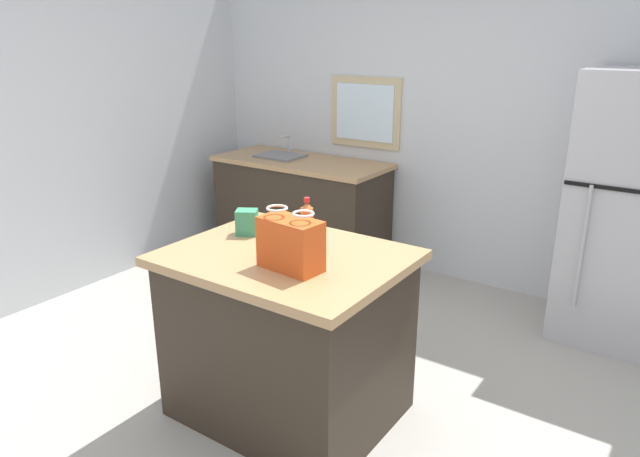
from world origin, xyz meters
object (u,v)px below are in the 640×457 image
object	(u,v)px
kitchen_island	(288,334)
small_box	(247,222)
bottle	(307,226)
refrigerator	(632,212)
shopping_bag	(291,244)

from	to	relation	value
kitchen_island	small_box	xyz separation A→B (m)	(-0.36, 0.11, 0.53)
kitchen_island	small_box	world-z (taller)	small_box
bottle	small_box	bearing A→B (deg)	-179.73
refrigerator	bottle	xyz separation A→B (m)	(-1.27, -1.80, 0.16)
kitchen_island	shopping_bag	size ratio (longest dim) A/B	3.70
refrigerator	bottle	world-z (taller)	refrigerator
small_box	bottle	size ratio (longest dim) A/B	0.51
refrigerator	shopping_bag	size ratio (longest dim) A/B	5.62
refrigerator	shopping_bag	xyz separation A→B (m)	(-1.18, -2.06, 0.16)
small_box	bottle	distance (m)	0.41
kitchen_island	bottle	world-z (taller)	bottle
shopping_bag	bottle	bearing A→B (deg)	109.68
shopping_bag	bottle	distance (m)	0.27
refrigerator	small_box	world-z (taller)	refrigerator
kitchen_island	bottle	xyz separation A→B (m)	(0.05, 0.11, 0.58)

